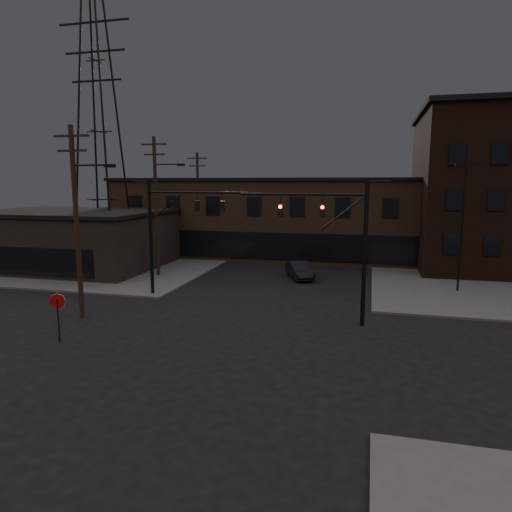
{
  "coord_description": "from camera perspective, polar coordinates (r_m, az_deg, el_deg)",
  "views": [
    {
      "loc": [
        6.76,
        -20.61,
        7.86
      ],
      "look_at": [
        0.16,
        5.51,
        3.5
      ],
      "focal_mm": 32.0,
      "sensor_mm": 36.0,
      "label": 1
    }
  ],
  "objects": [
    {
      "name": "traffic_signal_near",
      "position": [
        25.32,
        10.92,
        2.38
      ],
      "size": [
        7.12,
        0.24,
        8.0
      ],
      "color": "black",
      "rests_on": "ground"
    },
    {
      "name": "ground",
      "position": [
        23.07,
        -3.8,
        -10.75
      ],
      "size": [
        140.0,
        140.0,
        0.0
      ],
      "primitive_type": "plane",
      "color": "black",
      "rests_on": "ground"
    },
    {
      "name": "utility_pole_near",
      "position": [
        27.88,
        -21.44,
        4.46
      ],
      "size": [
        3.7,
        0.28,
        11.0
      ],
      "color": "black",
      "rests_on": "ground"
    },
    {
      "name": "transmission_tower",
      "position": [
        46.1,
        -19.02,
        14.49
      ],
      "size": [
        7.0,
        7.0,
        25.0
      ],
      "primitive_type": null,
      "color": "black",
      "rests_on": "ground"
    },
    {
      "name": "car_crossing",
      "position": [
        37.86,
        5.46,
        -1.73
      ],
      "size": [
        3.09,
        4.56,
        1.42
      ],
      "primitive_type": "imported",
      "rotation": [
        0.0,
        0.0,
        0.41
      ],
      "color": "black",
      "rests_on": "ground"
    },
    {
      "name": "parked_car_lot_a",
      "position": [
        44.06,
        24.69,
        -0.8
      ],
      "size": [
        4.39,
        2.51,
        1.41
      ],
      "primitive_type": "imported",
      "rotation": [
        0.0,
        0.0,
        1.79
      ],
      "color": "black",
      "rests_on": "sidewalk_ne"
    },
    {
      "name": "building_row",
      "position": [
        49.23,
        6.27,
        4.64
      ],
      "size": [
        40.0,
        12.0,
        8.0
      ],
      "primitive_type": "cube",
      "color": "#4E3C29",
      "rests_on": "ground"
    },
    {
      "name": "lot_light_a",
      "position": [
        35.24,
        24.43,
        4.55
      ],
      "size": [
        1.5,
        0.28,
        9.14
      ],
      "color": "black",
      "rests_on": "ground"
    },
    {
      "name": "sidewalk_nw",
      "position": [
        51.99,
        -19.6,
        0.05
      ],
      "size": [
        30.0,
        30.0,
        0.15
      ],
      "primitive_type": "cube",
      "color": "#474744",
      "rests_on": "ground"
    },
    {
      "name": "stop_sign",
      "position": [
        24.51,
        -23.56,
        -5.8
      ],
      "size": [
        0.72,
        0.33,
        2.48
      ],
      "color": "black",
      "rests_on": "ground"
    },
    {
      "name": "traffic_signal_far",
      "position": [
        31.75,
        -11.02,
        3.88
      ],
      "size": [
        7.12,
        0.24,
        8.0
      ],
      "color": "black",
      "rests_on": "ground"
    },
    {
      "name": "utility_pole_far",
      "position": [
        50.1,
        -7.25,
        6.75
      ],
      "size": [
        2.2,
        0.28,
        11.0
      ],
      "color": "black",
      "rests_on": "ground"
    },
    {
      "name": "utility_pole_mid",
      "position": [
        38.68,
        -12.3,
        6.42
      ],
      "size": [
        3.7,
        0.28,
        11.5
      ],
      "color": "black",
      "rests_on": "ground"
    },
    {
      "name": "building_left",
      "position": [
        45.66,
        -21.83,
        1.79
      ],
      "size": [
        16.0,
        12.0,
        5.0
      ],
      "primitive_type": "cube",
      "color": "black",
      "rests_on": "ground"
    }
  ]
}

